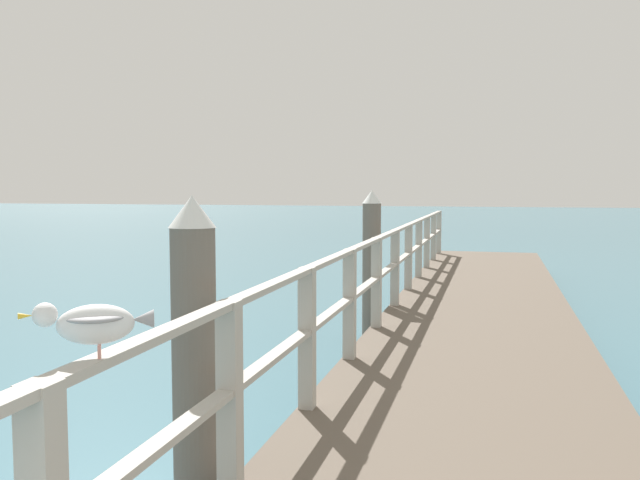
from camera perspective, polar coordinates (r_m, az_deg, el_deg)
name	(u,v)px	position (r m, az deg, el deg)	size (l,w,h in m)	color
pier_deck	(477,338)	(9.38, 13.11, -8.08)	(2.62, 19.44, 0.51)	brown
pier_railing	(386,265)	(9.33, 5.63, -2.12)	(0.12, 17.96, 1.13)	#B2ADA3
dock_piling_near	(194,371)	(4.39, -10.54, -10.84)	(0.29, 0.29, 2.23)	#6B6056
dock_piling_far	(372,263)	(10.34, 4.37, -1.93)	(0.29, 0.29, 2.23)	#6B6056
seagull_foreground	(93,322)	(2.66, -18.57, -6.57)	(0.43, 0.29, 0.21)	white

